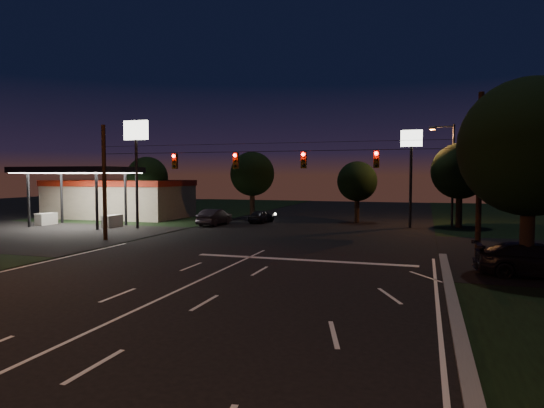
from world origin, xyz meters
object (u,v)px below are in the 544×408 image
at_px(tree_right_near, 530,149).
at_px(car_oncoming_a, 261,216).
at_px(utility_pole_right, 477,258).
at_px(car_cross, 537,260).
at_px(car_oncoming_b, 215,217).

distance_m(tree_right_near, car_oncoming_a, 28.32).
xyz_separation_m(utility_pole_right, car_cross, (2.00, -4.62, 0.77)).
xyz_separation_m(utility_pole_right, car_oncoming_a, (-17.74, 15.29, 0.61)).
height_order(utility_pole_right, car_oncoming_b, utility_pole_right).
bearing_deg(car_oncoming_a, tree_right_near, 139.75).
distance_m(car_oncoming_a, car_cross, 28.04).
bearing_deg(car_oncoming_b, tree_right_near, 145.42).
distance_m(utility_pole_right, car_oncoming_a, 23.43).
relative_size(car_oncoming_a, car_oncoming_b, 0.80).
bearing_deg(car_cross, car_oncoming_a, 41.64).
xyz_separation_m(utility_pole_right, car_oncoming_b, (-21.00, 11.72, 0.73)).
distance_m(car_oncoming_b, car_cross, 28.21).
bearing_deg(tree_right_near, car_oncoming_a, 133.76).
height_order(utility_pole_right, car_cross, utility_pole_right).
relative_size(utility_pole_right, tree_right_near, 1.03).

